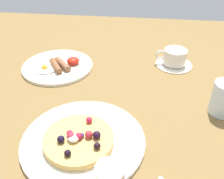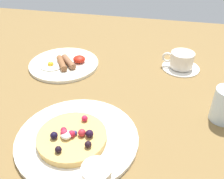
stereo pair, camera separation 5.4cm
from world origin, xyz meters
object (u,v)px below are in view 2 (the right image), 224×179
Objects in this scene: syrup_ramekin at (97,173)px; breakfast_plate at (64,64)px; coffee_saucer at (181,67)px; pancake_plate at (77,138)px; coffee_cup at (182,59)px.

breakfast_plate is at bearing 118.82° from syrup_ramekin.
breakfast_plate is (-23.33, 42.40, -2.26)cm from syrup_ramekin.
coffee_saucer is (39.43, 6.56, -0.13)cm from breakfast_plate.
coffee_cup is (23.41, 39.06, 2.85)cm from pancake_plate.
pancake_plate reaches higher than coffee_saucer.
pancake_plate is 2.25× the size of coffee_saucer.
coffee_saucer is (23.56, 39.06, -0.15)cm from pancake_plate.
coffee_cup is at bearing 59.07° from pancake_plate.
pancake_plate is at bearing -120.93° from coffee_cup.
coffee_cup is at bearing 9.49° from breakfast_plate.
coffee_saucer is (16.10, 48.96, -2.39)cm from syrup_ramekin.
breakfast_plate is 1.89× the size of coffee_saucer.
syrup_ramekin reaches higher than coffee_saucer.
pancake_plate is 45.62cm from coffee_saucer.
pancake_plate is 12.60cm from syrup_ramekin.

